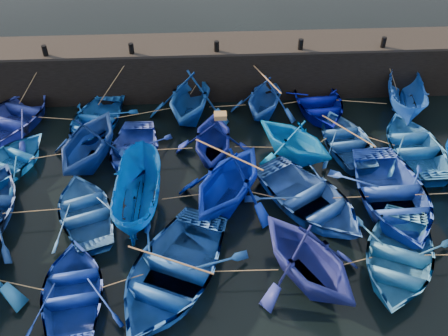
{
  "coord_description": "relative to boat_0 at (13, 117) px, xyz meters",
  "views": [
    {
      "loc": [
        -0.84,
        -12.16,
        13.41
      ],
      "look_at": [
        0.0,
        3.2,
        0.7
      ],
      "focal_mm": 40.0,
      "sensor_mm": 36.0,
      "label": 1
    }
  ],
  "objects": [
    {
      "name": "boat_23",
      "position": [
        11.94,
        -9.49,
        0.58
      ],
      "size": [
        5.35,
        5.57,
        2.27
      ],
      "primitive_type": "imported",
      "rotation": [
        0.0,
        0.0,
        0.51
      ],
      "color": "navy",
      "rests_on": "ground"
    },
    {
      "name": "boat_14",
      "position": [
        4.32,
        -6.26,
        -0.12
      ],
      "size": [
        4.24,
        4.96,
        0.87
      ],
      "primitive_type": "imported",
      "rotation": [
        0.0,
        0.0,
        3.49
      ],
      "color": "#255BA8",
      "rests_on": "ground"
    },
    {
      "name": "boat_1",
      "position": [
        3.8,
        -0.35,
        -0.09
      ],
      "size": [
        4.19,
        5.1,
        0.92
      ],
      "primitive_type": "imported",
      "rotation": [
        0.0,
        0.0,
        -0.25
      ],
      "color": "#0D49AB",
      "rests_on": "ground"
    },
    {
      "name": "boat_5",
      "position": [
        18.53,
        0.21,
        0.31
      ],
      "size": [
        2.65,
        4.74,
        1.73
      ],
      "primitive_type": "imported",
      "rotation": [
        0.0,
        0.0,
        -0.23
      ],
      "color": "blue",
      "rests_on": "ground"
    },
    {
      "name": "wooden_crate",
      "position": [
        9.5,
        -2.8,
        1.59
      ],
      "size": [
        0.51,
        0.42,
        0.21
      ],
      "primitive_type": "cube",
      "color": "olive",
      "rests_on": "boat_9"
    },
    {
      "name": "boat_12",
      "position": [
        17.86,
        -3.09,
        -0.06
      ],
      "size": [
        3.57,
        4.89,
        0.99
      ],
      "primitive_type": "imported",
      "rotation": [
        0.0,
        0.0,
        3.17
      ],
      "color": "blue",
      "rests_on": "ground"
    },
    {
      "name": "boat_17",
      "position": [
        12.69,
        -6.21,
        -0.02
      ],
      "size": [
        5.86,
        6.28,
        1.06
      ],
      "primitive_type": "imported",
      "rotation": [
        0.0,
        0.0,
        0.58
      ],
      "color": "#214DA6",
      "rests_on": "ground"
    },
    {
      "name": "bollard_1",
      "position": [
        5.56,
        2.01,
        2.32
      ],
      "size": [
        0.24,
        0.24,
        0.5
      ],
      "primitive_type": "cylinder",
      "color": "black",
      "rests_on": "quay_top"
    },
    {
      "name": "quay_top",
      "position": [
        9.56,
        2.91,
        2.01
      ],
      "size": [
        26.0,
        2.5,
        0.12
      ],
      "primitive_type": "cube",
      "color": "black",
      "rests_on": "quay_wall"
    },
    {
      "name": "bollard_4",
      "position": [
        17.56,
        2.01,
        2.32
      ],
      "size": [
        0.24,
        0.24,
        0.5
      ],
      "primitive_type": "cylinder",
      "color": "black",
      "rests_on": "quay_top"
    },
    {
      "name": "boat_6",
      "position": [
        0.65,
        -3.19,
        -0.12
      ],
      "size": [
        4.66,
        5.14,
        0.87
      ],
      "primitive_type": "imported",
      "rotation": [
        0.0,
        0.0,
        2.64
      ],
      "color": "blue",
      "rests_on": "ground"
    },
    {
      "name": "boat_3",
      "position": [
        11.76,
        0.46,
        0.42
      ],
      "size": [
        4.24,
        4.55,
        1.95
      ],
      "primitive_type": "imported",
      "rotation": [
        0.0,
        0.0,
        -0.34
      ],
      "color": "#1443A7",
      "rests_on": "ground"
    },
    {
      "name": "boat_15",
      "position": [
        6.23,
        -5.93,
        0.32
      ],
      "size": [
        1.92,
        4.59,
        1.75
      ],
      "primitive_type": "imported",
      "rotation": [
        0.0,
        0.0,
        3.09
      ],
      "color": "#014595",
      "rests_on": "ground"
    },
    {
      "name": "bollard_2",
      "position": [
        9.56,
        2.01,
        2.32
      ],
      "size": [
        0.24,
        0.24,
        0.5
      ],
      "primitive_type": "cylinder",
      "color": "black",
      "rests_on": "quay_top"
    },
    {
      "name": "boat_2",
      "position": [
        8.22,
        0.39,
        0.62
      ],
      "size": [
        4.68,
        5.15,
        2.34
      ],
      "primitive_type": "imported",
      "rotation": [
        0.0,
        0.0,
        -0.21
      ],
      "color": "navy",
      "rests_on": "ground"
    },
    {
      "name": "boat_22",
      "position": [
        7.58,
        -9.44,
        0.03
      ],
      "size": [
        6.04,
        6.83,
        1.17
      ],
      "primitive_type": "imported",
      "rotation": [
        0.0,
        0.0,
        -0.43
      ],
      "color": "#144796",
      "rests_on": "ground"
    },
    {
      "name": "boat_8",
      "position": [
        5.8,
        -2.85,
        -0.1
      ],
      "size": [
        3.23,
        4.46,
        0.91
      ],
      "primitive_type": "imported",
      "rotation": [
        0.0,
        0.0,
        -0.02
      ],
      "color": "#1C36A5",
      "rests_on": "ground"
    },
    {
      "name": "boat_24",
      "position": [
        15.13,
        -9.15,
        -0.05
      ],
      "size": [
        5.1,
        5.8,
        1.0
      ],
      "primitive_type": "imported",
      "rotation": [
        0.0,
        0.0,
        -0.42
      ],
      "color": "#2B6FAD",
      "rests_on": "ground"
    },
    {
      "name": "boat_21",
      "position": [
        4.52,
        -9.89,
        -0.12
      ],
      "size": [
        3.54,
        4.56,
        0.87
      ],
      "primitive_type": "imported",
      "rotation": [
        0.0,
        0.0,
        3.28
      ],
      "color": "#102F9C",
      "rests_on": "ground"
    },
    {
      "name": "boat_7",
      "position": [
        4.01,
        -2.85,
        0.6
      ],
      "size": [
        4.87,
        5.28,
        2.31
      ],
      "primitive_type": "imported",
      "rotation": [
        0.0,
        0.0,
        2.86
      ],
      "color": "navy",
      "rests_on": "ground"
    },
    {
      "name": "loose_oars",
      "position": [
        11.01,
        -4.28,
        1.08
      ],
      "size": [
        9.73,
        11.98,
        1.55
      ],
      "color": "#99724C",
      "rests_on": "ground"
    },
    {
      "name": "boat_0",
      "position": [
        0.0,
        0.0,
        0.0
      ],
      "size": [
        5.61,
        6.4,
        1.11
      ],
      "primitive_type": "imported",
      "rotation": [
        0.0,
        0.0,
        2.73
      ],
      "color": "navy",
      "rests_on": "ground"
    },
    {
      "name": "boat_16",
      "position": [
        9.65,
        -5.71,
        0.64
      ],
      "size": [
        5.67,
        5.89,
        2.39
      ],
      "primitive_type": "imported",
      "rotation": [
        0.0,
        0.0,
        -0.53
      ],
      "color": "#031EA7",
      "rests_on": "ground"
    },
    {
      "name": "bollard_3",
      "position": [
        13.56,
        2.01,
        2.32
      ],
      "size": [
        0.24,
        0.24,
        0.5
      ],
      "primitive_type": "cylinder",
      "color": "black",
      "rests_on": "quay_top"
    },
    {
      "name": "boat_18",
      "position": [
        15.85,
        -6.21,
        0.03
      ],
      "size": [
        4.16,
        5.71,
        1.16
      ],
      "primitive_type": "imported",
      "rotation": [
        0.0,
        0.0,
        0.03
      ],
      "color": "blue",
      "rests_on": "ground"
    },
    {
      "name": "boat_11",
      "position": [
        15.05,
        -2.42,
        -0.11
      ],
      "size": [
        3.56,
        4.63,
        0.89
      ],
      "primitive_type": "imported",
      "rotation": [
        0.0,
        0.0,
        3.26
      ],
      "color": "#1D4F92",
      "rests_on": "ground"
    },
    {
      "name": "boat_9",
      "position": [
        9.2,
        -2.8,
        0.47
      ],
      "size": [
        3.63,
        4.12,
        2.04
      ],
      "primitive_type": "imported",
      "rotation": [
        0.0,
        0.0,
        3.06
      ],
      "color": "navy",
      "rests_on": "ground"
    },
    {
      "name": "quay_wall",
      "position": [
        9.56,
        2.91,
        0.7
      ],
      "size": [
        26.0,
        2.5,
        2.5
      ],
      "primitive_type": "cube",
      "color": "black",
      "rests_on": "ground"
    },
    {
      "name": "boat_10",
      "position": [
        12.63,
        -2.95,
        0.44
      ],
      "size": [
        4.96,
        5.0,
        1.99
      ],
      "primitive_type": "imported",
      "rotation": [
        0.0,
        0.0,
        3.88
      ],
      "color": "blue",
      "rests_on": "ground"
    },
    {
      "name": "bollard_0",
      "position": [
        1.56,
        2.01,
        2.32
      ],
      "size": [
        0.24,
        0.24,
        0.5
      ],
      "primitive_type": "cylinder",
      "color": "black",
      "rests_on": "quay_top"
    },
    {
      "name": "boat_4",
      "position": [
        14.41,
        0.66,
        -0.06
      ],
      "size": [
        3.74,
        4.99,
        0.99
      ],
      "primitive_type": "imported",
      "rotation": [
        0.0,
        0.0,
        0.07
      ],
      "color": "#000685",
      "rests_on": "ground"
    },
    {
      "name": "ground",
      "position": [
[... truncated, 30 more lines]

